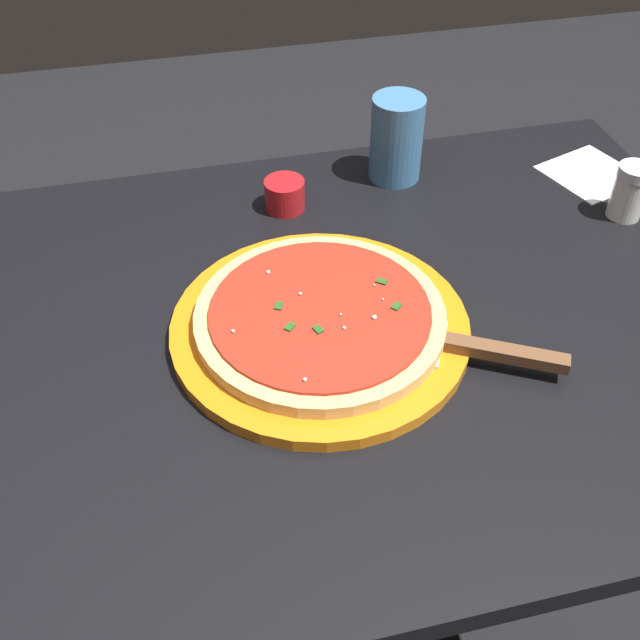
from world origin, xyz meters
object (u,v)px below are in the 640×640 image
(serving_plate, at_px, (320,328))
(parmesan_shaker, at_px, (630,191))
(pizza_server, at_px, (467,347))
(cup_small_sauce, at_px, (285,195))
(pizza, at_px, (320,317))
(napkin_folded_right, at_px, (591,174))
(cup_tall_drink, at_px, (396,139))

(serving_plate, relative_size, parmesan_shaker, 4.46)
(serving_plate, bearing_deg, parmesan_shaker, -164.11)
(serving_plate, height_order, pizza_server, pizza_server)
(pizza_server, height_order, parmesan_shaker, parmesan_shaker)
(cup_small_sauce, bearing_deg, serving_plate, 87.47)
(pizza, xyz_separation_m, pizza_server, (-0.14, 0.08, -0.00))
(pizza_server, bearing_deg, napkin_folded_right, -135.56)
(parmesan_shaker, bearing_deg, pizza_server, 33.88)
(cup_small_sauce, bearing_deg, parmesan_shaker, 164.29)
(serving_plate, relative_size, cup_small_sauce, 6.13)
(cup_tall_drink, bearing_deg, pizza_server, 84.35)
(napkin_folded_right, bearing_deg, parmesan_shaker, 85.66)
(serving_plate, distance_m, napkin_folded_right, 0.51)
(pizza_server, bearing_deg, serving_plate, -28.79)
(pizza, bearing_deg, serving_plate, -38.67)
(pizza_server, relative_size, cup_small_sauce, 3.97)
(pizza, bearing_deg, napkin_folded_right, -153.24)
(pizza_server, xyz_separation_m, parmesan_shaker, (-0.30, -0.20, 0.02))
(cup_tall_drink, bearing_deg, serving_plate, 58.57)
(cup_small_sauce, height_order, parmesan_shaker, parmesan_shaker)
(cup_tall_drink, relative_size, cup_small_sauce, 2.19)
(serving_plate, xyz_separation_m, cup_tall_drink, (-0.18, -0.29, 0.05))
(pizza_server, bearing_deg, cup_tall_drink, -95.65)
(serving_plate, distance_m, cup_small_sauce, 0.25)
(pizza, relative_size, pizza_server, 1.29)
(serving_plate, relative_size, napkin_folded_right, 2.88)
(pizza_server, bearing_deg, pizza, -28.79)
(pizza_server, relative_size, napkin_folded_right, 1.87)
(napkin_folded_right, bearing_deg, cup_tall_drink, -12.69)
(parmesan_shaker, bearing_deg, napkin_folded_right, -94.34)
(pizza, distance_m, napkin_folded_right, 0.51)
(pizza, distance_m, cup_tall_drink, 0.34)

